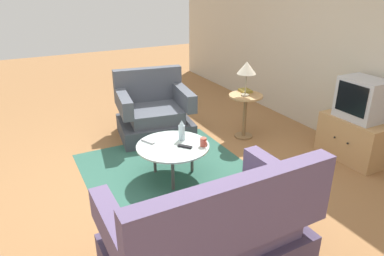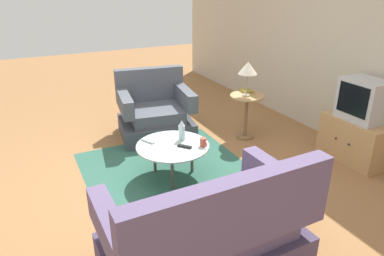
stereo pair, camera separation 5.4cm
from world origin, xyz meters
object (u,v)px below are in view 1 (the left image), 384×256
(mug, at_px, (203,142))
(television, at_px, (362,99))
(tv_remote_silver, at_px, (148,141))
(tv_stand, at_px, (354,139))
(armchair, at_px, (154,113))
(coffee_table, at_px, (173,148))
(table_lamp, at_px, (247,68))
(side_table, at_px, (245,107))
(tv_remote_dark, at_px, (185,146))
(vase, at_px, (182,130))
(book, at_px, (245,91))
(couch, at_px, (212,233))

(mug, bearing_deg, television, 77.36)
(tv_remote_silver, bearing_deg, tv_stand, -133.68)
(armchair, bearing_deg, coffee_table, 86.38)
(television, relative_size, tv_remote_silver, 2.86)
(armchair, relative_size, table_lamp, 2.37)
(side_table, height_order, tv_stand, side_table)
(coffee_table, distance_m, tv_remote_dark, 0.15)
(side_table, xyz_separation_m, mug, (0.73, -1.07, 0.01))
(television, height_order, tv_remote_silver, television)
(tv_stand, height_order, tv_remote_dark, tv_stand)
(vase, relative_size, tv_remote_silver, 1.36)
(vase, bearing_deg, coffee_table, -61.78)
(vase, bearing_deg, side_table, 111.28)
(book, bearing_deg, table_lamp, -29.91)
(table_lamp, height_order, vase, table_lamp)
(tv_remote_dark, bearing_deg, television, -143.05)
(table_lamp, height_order, tv_remote_silver, table_lamp)
(armchair, distance_m, vase, 1.19)
(couch, xyz_separation_m, television, (-0.75, 2.48, 0.47))
(television, height_order, book, television)
(television, xyz_separation_m, vase, (-0.68, -2.04, -0.26))
(television, xyz_separation_m, table_lamp, (-1.13, -0.87, 0.22))
(vase, distance_m, tv_remote_silver, 0.40)
(armchair, relative_size, television, 2.18)
(coffee_table, relative_size, side_table, 1.29)
(tv_stand, bearing_deg, table_lamp, -142.90)
(couch, xyz_separation_m, coffee_table, (-1.35, 0.29, 0.06))
(table_lamp, xyz_separation_m, tv_remote_silver, (0.33, -1.54, -0.58))
(armchair, bearing_deg, tv_remote_silver, 73.69)
(coffee_table, xyz_separation_m, tv_stand, (0.60, 2.18, -0.11))
(tv_stand, bearing_deg, coffee_table, -105.45)
(tv_remote_silver, bearing_deg, couch, 151.96)
(coffee_table, distance_m, mug, 0.35)
(table_lamp, xyz_separation_m, mug, (0.71, -1.04, -0.55))
(tv_remote_dark, bearing_deg, armchair, -47.02)
(side_table, bearing_deg, tv_remote_silver, -77.39)
(tv_stand, xyz_separation_m, television, (-0.00, 0.01, 0.51))
(mug, bearing_deg, armchair, -179.17)
(tv_remote_dark, bearing_deg, mug, -149.10)
(tv_remote_silver, bearing_deg, coffee_table, -157.80)
(tv_stand, bearing_deg, couch, -73.13)
(vase, relative_size, mug, 1.97)
(couch, relative_size, tv_remote_silver, 8.86)
(side_table, relative_size, tv_remote_silver, 3.55)
(armchair, relative_size, book, 5.54)
(couch, bearing_deg, side_table, 48.33)
(tv_stand, height_order, tv_remote_silver, tv_stand)
(side_table, bearing_deg, mug, -55.80)
(table_lamp, bearing_deg, television, 37.37)
(television, bearing_deg, mug, -102.64)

